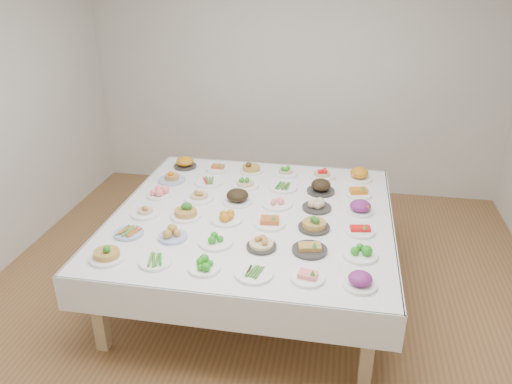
% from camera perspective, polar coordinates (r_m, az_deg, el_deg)
% --- Properties ---
extents(room_envelope, '(5.02, 5.02, 2.81)m').
position_cam_1_polar(room_envelope, '(3.63, 0.29, 11.23)').
color(room_envelope, brown).
rests_on(room_envelope, ground).
extents(display_table, '(2.33, 2.33, 0.75)m').
position_cam_1_polar(display_table, '(4.25, -0.36, -3.20)').
color(display_table, white).
rests_on(display_table, ground).
extents(dish_0, '(0.25, 0.25, 0.16)m').
position_cam_1_polar(dish_0, '(3.72, -16.75, -6.34)').
color(dish_0, white).
rests_on(dish_0, display_table).
extents(dish_1, '(0.23, 0.23, 0.06)m').
position_cam_1_polar(dish_1, '(3.61, -11.42, -7.68)').
color(dish_1, white).
rests_on(dish_1, display_table).
extents(dish_2, '(0.22, 0.22, 0.09)m').
position_cam_1_polar(dish_2, '(3.49, -5.92, -8.24)').
color(dish_2, white).
rests_on(dish_2, display_table).
extents(dish_3, '(0.26, 0.26, 0.05)m').
position_cam_1_polar(dish_3, '(3.43, -0.23, -9.18)').
color(dish_3, white).
rests_on(dish_3, display_table).
extents(dish_4, '(0.22, 0.22, 0.09)m').
position_cam_1_polar(dish_4, '(3.39, 5.93, -9.42)').
color(dish_4, white).
rests_on(dish_4, display_table).
extents(dish_5, '(0.24, 0.24, 0.13)m').
position_cam_1_polar(dish_5, '(3.37, 11.84, -9.63)').
color(dish_5, white).
rests_on(dish_5, display_table).
extents(dish_6, '(0.23, 0.23, 0.05)m').
position_cam_1_polar(dish_6, '(4.02, -14.33, -4.47)').
color(dish_6, '#4C66B2').
rests_on(dish_6, display_table).
extents(dish_7, '(0.22, 0.22, 0.11)m').
position_cam_1_polar(dish_7, '(3.88, -9.53, -4.62)').
color(dish_7, '#4C66B2').
rests_on(dish_7, display_table).
extents(dish_8, '(0.26, 0.26, 0.10)m').
position_cam_1_polar(dish_8, '(3.78, -4.63, -5.34)').
color(dish_8, white).
rests_on(dish_8, display_table).
extents(dish_9, '(0.22, 0.22, 0.13)m').
position_cam_1_polar(dish_9, '(3.70, 0.63, -5.64)').
color(dish_9, '#2E2C29').
rests_on(dish_9, display_table).
extents(dish_10, '(0.26, 0.26, 0.11)m').
position_cam_1_polar(dish_10, '(3.69, 6.16, -6.18)').
color(dish_10, '#2E2C29').
rests_on(dish_10, display_table).
extents(dish_11, '(0.26, 0.26, 0.12)m').
position_cam_1_polar(dish_11, '(3.68, 11.84, -6.48)').
color(dish_11, white).
rests_on(dish_11, display_table).
extents(dish_12, '(0.24, 0.24, 0.12)m').
position_cam_1_polar(dish_12, '(4.28, -12.57, -1.86)').
color(dish_12, white).
rests_on(dish_12, display_table).
extents(dish_13, '(0.26, 0.25, 0.16)m').
position_cam_1_polar(dish_13, '(4.17, -8.06, -1.91)').
color(dish_13, white).
rests_on(dish_13, display_table).
extents(dish_14, '(0.26, 0.26, 0.11)m').
position_cam_1_polar(dish_14, '(4.09, -3.40, -2.68)').
color(dish_14, white).
rests_on(dish_14, display_table).
extents(dish_15, '(0.25, 0.25, 0.11)m').
position_cam_1_polar(dish_15, '(4.02, 1.59, -3.23)').
color(dish_15, white).
rests_on(dish_15, display_table).
extents(dish_16, '(0.28, 0.27, 0.16)m').
position_cam_1_polar(dish_16, '(3.97, 6.69, -3.22)').
color(dish_16, '#2E2C29').
rests_on(dish_16, display_table).
extents(dish_17, '(0.23, 0.23, 0.09)m').
position_cam_1_polar(dish_17, '(4.00, 11.83, -4.12)').
color(dish_17, white).
rests_on(dish_17, display_table).
extents(dish_18, '(0.23, 0.23, 0.10)m').
position_cam_1_polar(dish_18, '(4.59, -11.02, 0.06)').
color(dish_18, white).
rests_on(dish_18, display_table).
extents(dish_19, '(0.26, 0.26, 0.13)m').
position_cam_1_polar(dish_19, '(4.47, -6.54, -0.15)').
color(dish_19, white).
rests_on(dish_19, display_table).
extents(dish_20, '(0.26, 0.26, 0.15)m').
position_cam_1_polar(dish_20, '(4.38, -2.14, -0.34)').
color(dish_20, white).
rests_on(dish_20, display_table).
extents(dish_21, '(0.26, 0.26, 0.10)m').
position_cam_1_polar(dish_21, '(4.34, 2.42, -1.10)').
color(dish_21, white).
rests_on(dish_21, display_table).
extents(dish_22, '(0.25, 0.25, 0.11)m').
position_cam_1_polar(dish_22, '(4.30, 6.97, -1.36)').
color(dish_22, '#2E2C29').
rests_on(dish_22, display_table).
extents(dish_23, '(0.24, 0.24, 0.14)m').
position_cam_1_polar(dish_23, '(4.29, 11.85, -1.49)').
color(dish_23, white).
rests_on(dish_23, display_table).
extents(dish_24, '(0.26, 0.26, 0.13)m').
position_cam_1_polar(dish_24, '(4.88, -9.60, 1.85)').
color(dish_24, '#4C66B2').
rests_on(dish_24, display_table).
extents(dish_25, '(0.26, 0.26, 0.06)m').
position_cam_1_polar(dish_25, '(4.79, -5.41, 1.25)').
color(dish_25, white).
rests_on(dish_25, display_table).
extents(dish_26, '(0.25, 0.25, 0.13)m').
position_cam_1_polar(dish_26, '(4.69, -1.24, 1.27)').
color(dish_26, white).
rests_on(dish_26, display_table).
extents(dish_27, '(0.26, 0.26, 0.06)m').
position_cam_1_polar(dish_27, '(4.67, 3.10, 0.67)').
color(dish_27, white).
rests_on(dish_27, display_table).
extents(dish_28, '(0.26, 0.26, 0.14)m').
position_cam_1_polar(dish_28, '(4.61, 7.43, 0.71)').
color(dish_28, '#2E2C29').
rests_on(dish_28, display_table).
extents(dish_29, '(0.24, 0.24, 0.10)m').
position_cam_1_polar(dish_29, '(4.62, 11.64, 0.10)').
color(dish_29, white).
rests_on(dish_29, display_table).
extents(dish_30, '(0.23, 0.23, 0.14)m').
position_cam_1_polar(dish_30, '(5.19, -8.13, 3.50)').
color(dish_30, '#2E2C29').
rests_on(dish_30, display_table).
extents(dish_31, '(0.24, 0.24, 0.10)m').
position_cam_1_polar(dish_31, '(5.09, -4.37, 2.93)').
color(dish_31, white).
rests_on(dish_31, display_table).
extents(dish_32, '(0.22, 0.22, 0.13)m').
position_cam_1_polar(dish_32, '(5.02, -0.55, 2.95)').
color(dish_32, white).
rests_on(dish_32, display_table).
extents(dish_33, '(0.23, 0.23, 0.13)m').
position_cam_1_polar(dish_33, '(4.96, 3.42, 2.59)').
color(dish_33, white).
rests_on(dish_33, display_table).
extents(dish_34, '(0.25, 0.25, 0.14)m').
position_cam_1_polar(dish_34, '(4.94, 7.58, 2.42)').
color(dish_34, white).
rests_on(dish_34, display_table).
extents(dish_35, '(0.28, 0.28, 0.16)m').
position_cam_1_polar(dish_35, '(4.94, 11.74, 2.21)').
color(dish_35, white).
rests_on(dish_35, display_table).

